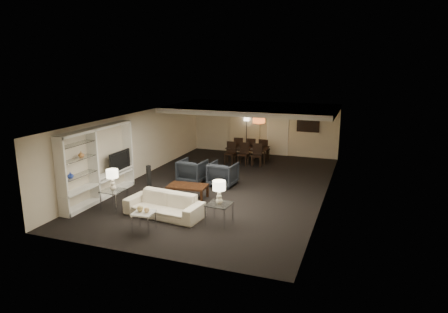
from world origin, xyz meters
TOP-DOWN VIEW (x-y plane):
  - floor at (0.00, 0.00)m, footprint 11.00×11.00m
  - ceiling at (0.00, 0.00)m, footprint 7.00×11.00m
  - wall_back at (0.00, 5.50)m, footprint 7.00×0.02m
  - wall_front at (0.00, -5.50)m, footprint 7.00×0.02m
  - wall_left at (-3.50, 0.00)m, footprint 0.02×11.00m
  - wall_right at (3.50, 0.00)m, footprint 0.02×11.00m
  - ceiling_soffit at (0.00, 3.50)m, footprint 7.00×4.00m
  - curtains at (-0.90, 5.42)m, footprint 1.50×0.12m
  - door at (0.70, 5.47)m, footprint 0.90×0.05m
  - painting at (2.10, 5.46)m, footprint 0.95×0.04m
  - media_unit at (-3.31, -2.60)m, footprint 0.38×3.40m
  - pendant_light at (0.30, 3.50)m, footprint 0.52×0.52m
  - sofa at (-0.68, -3.20)m, footprint 2.36×1.12m
  - coffee_table at (-0.68, -1.60)m, footprint 1.31×0.83m
  - armchair_left at (-1.28, 0.10)m, footprint 0.97×1.00m
  - armchair_right at (-0.08, 0.10)m, footprint 0.97×1.00m
  - side_table_left at (-2.38, -3.20)m, footprint 0.66×0.66m
  - side_table_right at (1.02, -3.20)m, footprint 0.67×0.67m
  - table_lamp_left at (-2.38, -3.20)m, footprint 0.39×0.39m
  - table_lamp_right at (1.02, -3.20)m, footprint 0.37×0.37m
  - marble_table at (-0.68, -4.30)m, footprint 0.57×0.57m
  - gold_gourd_a at (-0.78, -4.30)m, footprint 0.17×0.17m
  - gold_gourd_b at (-0.58, -4.30)m, footprint 0.15×0.15m
  - television at (-3.28, -1.65)m, footprint 1.12×0.15m
  - vase_blue at (-3.31, -3.90)m, footprint 0.18×0.18m
  - vase_amber at (-3.31, -3.37)m, footprint 0.18×0.18m
  - floor_speaker at (-1.98, -1.79)m, footprint 0.15×0.15m
  - dining_table at (-0.26, 3.76)m, footprint 1.91×1.18m
  - chair_nl at (-0.86, 3.11)m, footprint 0.45×0.45m
  - chair_nm at (-0.26, 3.11)m, footprint 0.44×0.44m
  - chair_nr at (0.34, 3.11)m, footprint 0.49×0.49m
  - chair_fl at (-0.86, 4.41)m, footprint 0.49×0.49m
  - chair_fm at (-0.26, 4.41)m, footprint 0.48×0.48m
  - chair_fr at (0.34, 4.41)m, footprint 0.46×0.46m
  - floor_lamp at (-0.75, 5.20)m, footprint 0.33×0.33m

SIDE VIEW (x-z plane):
  - floor at x=0.00m, z-range 0.00..0.00m
  - coffee_table at x=-0.68m, z-range 0.00..0.45m
  - marble_table at x=-0.68m, z-range 0.00..0.52m
  - side_table_left at x=-2.38m, z-range 0.00..0.59m
  - side_table_right at x=1.02m, z-range 0.00..0.59m
  - dining_table at x=-0.26m, z-range 0.00..0.64m
  - sofa at x=-0.68m, z-range 0.00..0.67m
  - armchair_left at x=-1.28m, z-range 0.00..0.85m
  - armchair_right at x=-0.08m, z-range 0.00..0.85m
  - chair_nl at x=-0.86m, z-range 0.00..0.95m
  - chair_nm at x=-0.26m, z-range 0.00..0.95m
  - chair_nr at x=0.34m, z-range 0.00..0.95m
  - chair_fl at x=-0.86m, z-range 0.00..0.95m
  - chair_fm at x=-0.26m, z-range 0.00..0.95m
  - chair_fr at x=0.34m, z-range 0.00..0.95m
  - floor_speaker at x=-1.98m, z-range 0.00..1.04m
  - gold_gourd_b at x=-0.58m, z-range 0.52..0.67m
  - gold_gourd_a at x=-0.78m, z-range 0.52..0.69m
  - table_lamp_left at x=-2.38m, z-range 0.59..1.23m
  - table_lamp_right at x=1.02m, z-range 0.59..1.23m
  - floor_lamp at x=-0.75m, z-range 0.00..1.85m
  - door at x=0.70m, z-range 0.00..2.10m
  - television at x=-3.28m, z-range 0.75..1.39m
  - vase_blue at x=-3.31m, z-range 1.06..1.25m
  - media_unit at x=-3.31m, z-range 0.00..2.35m
  - curtains at x=-0.90m, z-range 0.00..2.40m
  - wall_back at x=0.00m, z-range 0.00..2.50m
  - wall_front at x=0.00m, z-range 0.00..2.50m
  - wall_left at x=-3.50m, z-range 0.00..2.50m
  - wall_right at x=3.50m, z-range 0.00..2.50m
  - painting at x=2.10m, z-range 1.23..1.88m
  - vase_amber at x=-3.31m, z-range 1.56..1.75m
  - pendant_light at x=0.30m, z-range 1.80..2.04m
  - ceiling_soffit at x=0.00m, z-range 2.30..2.50m
  - ceiling at x=0.00m, z-range 2.49..2.51m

